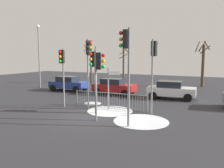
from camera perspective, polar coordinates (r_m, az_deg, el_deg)
The scene contains 19 objects.
ground_plane at distance 13.73m, azimuth -4.97°, elevation -7.97°, with size 60.00×60.00×0.00m, color #2D2D33.
traffic_light_rear_right at distance 14.07m, azimuth 10.25°, elevation 5.93°, with size 0.36×0.56×4.51m.
traffic_light_rear_left at distance 11.28m, azimuth 3.51°, elevation 7.14°, with size 0.57×0.34×4.88m.
traffic_light_mid_right at distance 15.02m, azimuth -5.78°, elevation 6.33°, with size 0.49×0.44×4.60m.
traffic_light_mid_left at distance 16.01m, azimuth -12.23°, elevation 4.75°, with size 0.35×0.56×4.02m.
traffic_light_foreground_right at distance 12.36m, azimuth -3.32°, elevation 3.51°, with size 0.55×0.37×3.81m.
traffic_light_foreground_left at distance 13.84m, azimuth -4.55°, elevation 4.11°, with size 0.36×0.56×3.88m.
direction_sign_post at distance 15.03m, azimuth -0.67°, elevation -0.55°, with size 0.76×0.28×2.77m.
pedestrian_guard_railing at distance 15.60m, azimuth -0.58°, elevation -4.03°, with size 5.36×0.10×1.07m.
car_white_far at distance 19.57m, azimuth 14.37°, elevation -1.34°, with size 3.90×2.13×1.47m.
car_red_near at distance 21.03m, azimuth 0.46°, elevation -0.55°, with size 3.83×1.98×1.47m.
car_blue_mid at distance 23.67m, azimuth -10.68°, elevation 0.19°, with size 3.88×2.08×1.47m.
street_lamp at distance 26.60m, azimuth -17.62°, elevation 8.09°, with size 0.36×0.36×6.84m.
bare_tree_left at distance 31.03m, azimuth 2.86°, elevation 5.63°, with size 1.53×1.54×5.59m.
bare_tree_centre at distance 29.39m, azimuth -5.22°, elevation 5.63°, with size 1.71×1.88×5.51m.
bare_tree_right at distance 28.12m, azimuth 21.51°, elevation 4.83°, with size 1.56×1.54×5.20m.
snow_patch_kerb at distance 12.80m, azimuth 7.18°, elevation -9.08°, with size 3.00×3.00×0.01m, color white.
snow_patch_island at distance 17.28m, azimuth -4.77°, elevation -4.80°, with size 1.26×1.26×0.01m, color white.
snow_patch_verge at distance 14.95m, azimuth -0.51°, elevation -6.66°, with size 2.91×2.91×0.01m, color white.
Camera 1 is at (6.83, -11.36, 3.56)m, focal length 37.02 mm.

